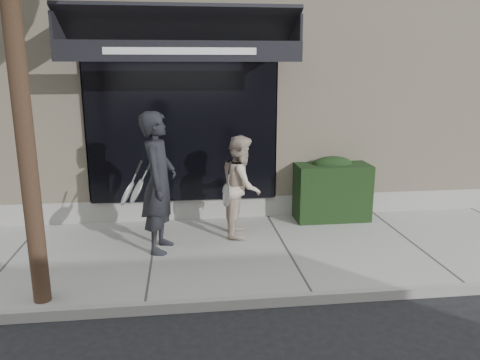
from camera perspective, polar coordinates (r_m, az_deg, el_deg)
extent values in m
plane|color=black|center=(7.29, 5.53, -8.94)|extent=(80.00, 80.00, 0.00)
cube|color=#A09F9A|center=(7.26, 5.54, -8.50)|extent=(20.00, 3.00, 0.12)
cube|color=gray|center=(5.90, 8.88, -14.03)|extent=(20.00, 0.10, 0.14)
cube|color=beige|center=(11.65, 0.40, 13.50)|extent=(14.00, 7.00, 5.50)
cube|color=gray|center=(8.77, 3.17, -3.19)|extent=(14.02, 0.42, 0.50)
cube|color=black|center=(8.17, -6.98, 6.60)|extent=(3.20, 0.30, 2.60)
cube|color=gray|center=(8.47, -17.94, 6.29)|extent=(0.08, 0.40, 2.60)
cube|color=gray|center=(8.47, 3.98, 6.92)|extent=(0.08, 0.40, 2.60)
cube|color=gray|center=(8.26, -7.26, 15.99)|extent=(3.36, 0.40, 0.12)
cube|color=black|center=(7.58, -7.33, 18.17)|extent=(3.60, 1.03, 0.55)
cube|color=black|center=(7.06, -7.23, 15.33)|extent=(3.60, 0.05, 0.30)
cube|color=white|center=(7.03, -7.23, 15.34)|extent=(2.20, 0.01, 0.10)
cube|color=black|center=(7.78, -21.13, 16.69)|extent=(0.04, 1.00, 0.45)
cube|color=black|center=(7.78, 6.57, 17.48)|extent=(0.04, 1.00, 0.45)
cube|color=black|center=(8.51, 11.05, -1.36)|extent=(1.30, 0.70, 1.00)
ellipsoid|color=black|center=(8.40, 11.21, 1.93)|extent=(0.71, 0.38, 0.27)
cylinder|color=black|center=(5.53, -25.10, 8.30)|extent=(0.20, 0.20, 4.80)
imported|color=black|center=(6.88, -9.87, -0.31)|extent=(0.63, 0.83, 2.07)
torus|color=silver|center=(6.64, -12.48, -1.32)|extent=(0.24, 0.34, 0.28)
cylinder|color=silver|center=(6.64, -12.48, -1.32)|extent=(0.19, 0.29, 0.24)
cylinder|color=silver|center=(6.64, -12.48, -1.32)|extent=(0.17, 0.06, 0.10)
cylinder|color=black|center=(6.64, -12.48, -1.32)|extent=(0.19, 0.08, 0.12)
torus|color=silver|center=(6.68, -13.57, -1.62)|extent=(0.22, 0.33, 0.28)
cylinder|color=silver|center=(6.68, -13.57, -1.62)|extent=(0.18, 0.29, 0.24)
cylinder|color=silver|center=(6.68, -13.57, -1.62)|extent=(0.17, 0.06, 0.10)
cylinder|color=black|center=(6.68, -13.57, -1.62)|extent=(0.20, 0.08, 0.12)
imported|color=#C1AC9A|center=(7.48, 0.17, -0.71)|extent=(0.74, 0.88, 1.63)
torus|color=silver|center=(7.17, -1.65, -1.79)|extent=(0.13, 0.31, 0.30)
cylinder|color=silver|center=(7.17, -1.65, -1.79)|extent=(0.10, 0.27, 0.27)
cylinder|color=silver|center=(7.17, -1.65, -1.79)|extent=(0.18, 0.06, 0.04)
cylinder|color=black|center=(7.17, -1.65, -1.79)|extent=(0.20, 0.08, 0.06)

